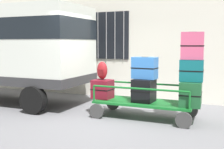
# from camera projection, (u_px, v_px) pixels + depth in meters

# --- Properties ---
(ground_plane) EXTENTS (40.00, 40.00, 0.00)m
(ground_plane) POSITION_uv_depth(u_px,v_px,m) (105.00, 118.00, 6.75)
(ground_plane) COLOR slate
(building_wall) EXTENTS (12.00, 0.38, 5.00)m
(building_wall) POSITION_uv_depth(u_px,v_px,m) (141.00, 19.00, 8.93)
(building_wall) COLOR silver
(building_wall) RESTS_ON ground
(van) EXTENTS (4.57, 2.01, 2.76)m
(van) POSITION_uv_depth(u_px,v_px,m) (12.00, 45.00, 8.41)
(van) COLOR silver
(van) RESTS_ON ground
(luggage_cart) EXTENTS (2.35, 1.02, 0.40)m
(luggage_cart) POSITION_uv_depth(u_px,v_px,m) (144.00, 104.00, 6.74)
(luggage_cart) COLOR #146023
(luggage_cart) RESTS_ON ground
(cart_railing) EXTENTS (2.25, 0.89, 0.39)m
(cart_railing) POSITION_uv_depth(u_px,v_px,m) (144.00, 88.00, 6.70)
(cart_railing) COLOR #146023
(cart_railing) RESTS_ON luggage_cart
(suitcase_left_bottom) EXTENTS (0.49, 0.44, 0.47)m
(suitcase_left_bottom) POSITION_uv_depth(u_px,v_px,m) (103.00, 89.00, 7.10)
(suitcase_left_bottom) COLOR maroon
(suitcase_left_bottom) RESTS_ON luggage_cart
(suitcase_midleft_bottom) EXTENTS (0.50, 0.53, 0.54)m
(suitcase_midleft_bottom) POSITION_uv_depth(u_px,v_px,m) (144.00, 90.00, 6.68)
(suitcase_midleft_bottom) COLOR black
(suitcase_midleft_bottom) RESTS_ON luggage_cart
(suitcase_midleft_middle) EXTENTS (0.59, 0.37, 0.51)m
(suitcase_midleft_middle) POSITION_uv_depth(u_px,v_px,m) (145.00, 68.00, 6.67)
(suitcase_midleft_middle) COLOR #3372C6
(suitcase_midleft_middle) RESTS_ON suitcase_midleft_bottom
(suitcase_center_bottom) EXTENTS (0.51, 0.75, 0.54)m
(suitcase_center_bottom) POSITION_uv_depth(u_px,v_px,m) (191.00, 93.00, 6.29)
(suitcase_center_bottom) COLOR #194C28
(suitcase_center_bottom) RESTS_ON luggage_cart
(suitcase_center_middle) EXTENTS (0.53, 0.42, 0.47)m
(suitcase_center_middle) POSITION_uv_depth(u_px,v_px,m) (192.00, 71.00, 6.24)
(suitcase_center_middle) COLOR #0F5960
(suitcase_center_middle) RESTS_ON suitcase_center_bottom
(suitcase_center_top) EXTENTS (0.50, 0.32, 0.60)m
(suitcase_center_top) POSITION_uv_depth(u_px,v_px,m) (192.00, 46.00, 6.20)
(suitcase_center_top) COLOR #CC4C72
(suitcase_center_top) RESTS_ON suitcase_center_middle
(backpack) EXTENTS (0.27, 0.22, 0.44)m
(backpack) POSITION_uv_depth(u_px,v_px,m) (102.00, 71.00, 7.13)
(backpack) COLOR maroon
(backpack) RESTS_ON suitcase_left_bottom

